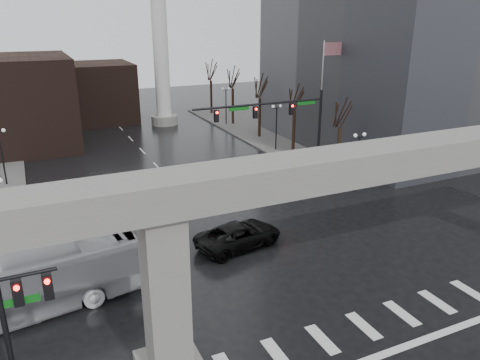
{
  "coord_description": "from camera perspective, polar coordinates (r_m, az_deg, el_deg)",
  "views": [
    {
      "loc": [
        -11.0,
        -15.75,
        14.26
      ],
      "look_at": [
        0.5,
        9.23,
        4.5
      ],
      "focal_mm": 35.0,
      "sensor_mm": 36.0,
      "label": 1
    }
  ],
  "objects": [
    {
      "name": "signal_mast_arm",
      "position": [
        40.79,
        5.28,
        7.53
      ],
      "size": [
        12.12,
        0.43,
        8.0
      ],
      "color": "black",
      "rests_on": "ground"
    },
    {
      "name": "signal_left_pole",
      "position": [
        19.22,
        -25.24,
        -14.58
      ],
      "size": [
        2.3,
        0.3,
        6.0
      ],
      "color": "black",
      "rests_on": "ground"
    },
    {
      "name": "tree_right_4",
      "position": [
        71.43,
        -3.51,
        10.47
      ],
      "size": [
        1.12,
        1.69,
        8.19
      ],
      "color": "black",
      "rests_on": "ground"
    },
    {
      "name": "lamp_right_1",
      "position": [
        51.29,
        4.47,
        7.34
      ],
      "size": [
        1.22,
        0.32,
        5.11
      ],
      "color": "black",
      "rests_on": "ground"
    },
    {
      "name": "flagpole_assembly",
      "position": [
        46.49,
        10.23,
        10.91
      ],
      "size": [
        2.06,
        0.12,
        12.0
      ],
      "color": "silver",
      "rests_on": "ground"
    },
    {
      "name": "building_far_mid",
      "position": [
        69.11,
        -17.23,
        10.14
      ],
      "size": [
        10.0,
        10.0,
        8.0
      ],
      "primitive_type": "cube",
      "color": "black",
      "rests_on": "ground"
    },
    {
      "name": "lamp_right_2",
      "position": [
        63.65,
        -1.72,
        9.77
      ],
      "size": [
        1.22,
        0.32,
        5.11
      ],
      "color": "black",
      "rests_on": "ground"
    },
    {
      "name": "lamp_right_0",
      "position": [
        40.02,
        14.23,
        3.29
      ],
      "size": [
        1.22,
        0.32,
        5.11
      ],
      "color": "black",
      "rests_on": "ground"
    },
    {
      "name": "sidewalk_ne",
      "position": [
        65.18,
        10.66,
        6.63
      ],
      "size": [
        28.0,
        36.0,
        0.15
      ],
      "primitive_type": "cube",
      "color": "#615F5C",
      "rests_on": "ground"
    },
    {
      "name": "smokestack",
      "position": [
        64.05,
        -9.83,
        18.46
      ],
      "size": [
        3.6,
        3.6,
        30.0
      ],
      "color": "silver",
      "rests_on": "ground"
    },
    {
      "name": "lamp_left_2",
      "position": [
        58.8,
        -26.9,
        6.87
      ],
      "size": [
        1.22,
        0.32,
        5.11
      ],
      "color": "black",
      "rests_on": "ground"
    },
    {
      "name": "far_car",
      "position": [
        41.7,
        -12.43,
        0.02
      ],
      "size": [
        2.2,
        4.05,
        1.31
      ],
      "primitive_type": "imported",
      "rotation": [
        0.0,
        0.0,
        -0.18
      ],
      "color": "black",
      "rests_on": "ground"
    },
    {
      "name": "city_bus",
      "position": [
        25.92,
        -25.57,
        -11.47
      ],
      "size": [
        12.75,
        4.54,
        3.48
      ],
      "primitive_type": "imported",
      "rotation": [
        0.0,
        0.0,
        1.7
      ],
      "color": "silver",
      "rests_on": "ground"
    },
    {
      "name": "elevated_guideway",
      "position": [
        21.28,
        12.37,
        -1.22
      ],
      "size": [
        48.0,
        2.6,
        8.7
      ],
      "color": "gray",
      "rests_on": "ground"
    },
    {
      "name": "tree_right_2",
      "position": [
        57.07,
        2.42,
        8.05
      ],
      "size": [
        1.1,
        1.63,
        7.85
      ],
      "color": "black",
      "rests_on": "ground"
    },
    {
      "name": "lamp_left_1",
      "position": [
        45.13,
        -27.16,
        3.53
      ],
      "size": [
        1.22,
        0.32,
        5.11
      ],
      "color": "black",
      "rests_on": "ground"
    },
    {
      "name": "tree_right_3",
      "position": [
        64.15,
        -0.87,
        9.41
      ],
      "size": [
        1.11,
        1.66,
        8.02
      ],
      "color": "black",
      "rests_on": "ground"
    },
    {
      "name": "ground",
      "position": [
        23.92,
        8.58,
        -17.3
      ],
      "size": [
        160.0,
        160.0,
        0.0
      ],
      "primitive_type": "plane",
      "color": "black",
      "rests_on": "ground"
    },
    {
      "name": "tree_right_0",
      "position": [
        43.86,
        11.97,
        3.94
      ],
      "size": [
        1.09,
        1.58,
        7.5
      ],
      "color": "black",
      "rests_on": "ground"
    },
    {
      "name": "tree_right_1",
      "position": [
        50.26,
        6.59,
        6.29
      ],
      "size": [
        1.09,
        1.61,
        7.67
      ],
      "color": "black",
      "rests_on": "ground"
    },
    {
      "name": "pickup_truck",
      "position": [
        30.4,
        -0.12,
        -6.72
      ],
      "size": [
        6.25,
        3.83,
        1.62
      ],
      "primitive_type": "imported",
      "rotation": [
        0.0,
        0.0,
        1.78
      ],
      "color": "black",
      "rests_on": "ground"
    }
  ]
}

